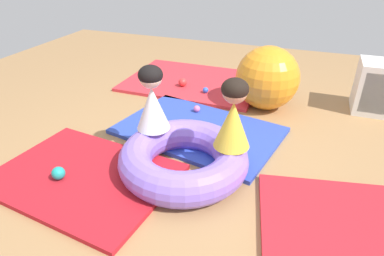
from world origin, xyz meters
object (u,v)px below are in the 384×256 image
object	(u,v)px
inflatable_cushion	(184,158)
play_ball_green	(150,121)
play_ball_yellow	(149,159)
child_in_yellow	(233,115)
play_ball_pink	(197,109)
exercise_ball_large	(267,78)
play_ball_red	(183,82)
play_ball_teal	(58,173)
child_in_white	(152,99)
play_ball_blue	(205,90)
storage_cube	(378,88)

from	to	relation	value
inflatable_cushion	play_ball_green	xyz separation A→B (m)	(-0.58, 0.56, -0.05)
play_ball_yellow	child_in_yellow	bearing A→B (deg)	11.36
inflatable_cushion	play_ball_pink	world-z (taller)	inflatable_cushion
exercise_ball_large	play_ball_green	bearing A→B (deg)	-137.11
play_ball_green	exercise_ball_large	world-z (taller)	exercise_ball_large
play_ball_red	exercise_ball_large	world-z (taller)	exercise_ball_large
child_in_yellow	play_ball_pink	distance (m)	1.18
play_ball_teal	exercise_ball_large	world-z (taller)	exercise_ball_large
inflatable_cushion	play_ball_yellow	size ratio (longest dim) A/B	17.04
inflatable_cushion	child_in_yellow	bearing A→B (deg)	17.84
play_ball_pink	play_ball_red	distance (m)	0.76
play_ball_yellow	exercise_ball_large	xyz separation A→B (m)	(0.73, 1.50, 0.28)
child_in_white	play_ball_blue	world-z (taller)	child_in_white
child_in_yellow	play_ball_teal	size ratio (longest dim) A/B	5.35
child_in_white	play_ball_teal	bearing A→B (deg)	49.60
play_ball_blue	storage_cube	distance (m)	1.91
play_ball_yellow	play_ball_green	size ratio (longest dim) A/B	0.63
inflatable_cushion	play_ball_blue	world-z (taller)	inflatable_cushion
child_in_yellow	child_in_white	xyz separation A→B (m)	(-0.70, 0.05, -0.00)
child_in_yellow	exercise_ball_large	size ratio (longest dim) A/B	0.79
play_ball_teal	exercise_ball_large	bearing A→B (deg)	56.55
play_ball_red	play_ball_blue	bearing A→B (deg)	-16.76
child_in_white	play_ball_green	xyz separation A→B (m)	(-0.24, 0.39, -0.45)
storage_cube	play_ball_green	bearing A→B (deg)	-150.38
play_ball_green	play_ball_red	size ratio (longest dim) A/B	0.90
storage_cube	inflatable_cushion	bearing A→B (deg)	-131.47
inflatable_cushion	storage_cube	size ratio (longest dim) A/B	1.88
play_ball_green	storage_cube	world-z (taller)	storage_cube
inflatable_cushion	child_in_white	bearing A→B (deg)	153.85
child_in_yellow	play_ball_green	distance (m)	1.13
play_ball_blue	play_ball_green	size ratio (longest dim) A/B	0.74
child_in_yellow	play_ball_red	xyz separation A→B (m)	(-1.02, 1.53, -0.45)
play_ball_blue	play_ball_pink	distance (m)	0.53
play_ball_red	storage_cube	distance (m)	2.24
inflatable_cushion	play_ball_yellow	distance (m)	0.32
child_in_yellow	play_ball_teal	xyz separation A→B (m)	(-1.23, -0.58, -0.45)
play_ball_teal	play_ball_yellow	world-z (taller)	play_ball_teal
play_ball_red	storage_cube	world-z (taller)	storage_cube
play_ball_red	exercise_ball_large	size ratio (longest dim) A/B	0.15
play_ball_pink	child_in_white	bearing A→B (deg)	-96.47
play_ball_teal	play_ball_blue	distance (m)	2.08
child_in_white	play_ball_red	distance (m)	1.58
inflatable_cushion	play_ball_green	size ratio (longest dim) A/B	10.77
child_in_yellow	storage_cube	distance (m)	2.07
play_ball_blue	play_ball_pink	xyz separation A→B (m)	(0.07, -0.53, 0.00)
child_in_yellow	play_ball_blue	xyz separation A→B (m)	(-0.67, 1.43, -0.47)
play_ball_pink	storage_cube	size ratio (longest dim) A/B	0.13
play_ball_green	storage_cube	bearing A→B (deg)	29.62
child_in_white	play_ball_yellow	bearing A→B (deg)	98.84
inflatable_cushion	play_ball_yellow	world-z (taller)	inflatable_cushion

